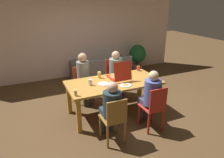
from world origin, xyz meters
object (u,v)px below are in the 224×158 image
at_px(chair_0, 83,81).
at_px(chair_1, 114,119).
at_px(drinking_glass_3, 99,75).
at_px(drinking_glass_1, 76,93).
at_px(couch, 101,70).
at_px(chair_2, 114,76).
at_px(dining_table, 114,86).
at_px(plate_0, 125,85).
at_px(person_2, 117,71).
at_px(plate_1, 103,84).
at_px(drinking_glass_2, 90,82).
at_px(person_1, 111,106).
at_px(person_3, 151,94).
at_px(drinking_glass_0, 138,68).
at_px(pizza_box_0, 119,76).
at_px(potted_plant, 137,56).
at_px(chair_3, 154,108).
at_px(person_0, 84,74).

bearing_deg(chair_0, chair_1, -90.00).
bearing_deg(drinking_glass_3, drinking_glass_1, -136.51).
bearing_deg(couch, chair_2, -95.07).
bearing_deg(drinking_glass_1, dining_table, 20.76).
bearing_deg(plate_0, chair_1, -129.99).
xyz_separation_m(person_2, plate_1, (-0.70, -0.82, 0.06)).
bearing_deg(drinking_glass_2, person_1, -83.58).
height_order(person_2, plate_1, person_2).
bearing_deg(drinking_glass_2, drinking_glass_1, -137.52).
relative_size(person_3, drinking_glass_0, 10.18).
bearing_deg(drinking_glass_2, pizza_box_0, 8.69).
bearing_deg(person_2, chair_1, -116.40).
distance_m(chair_2, couch, 1.31).
xyz_separation_m(chair_0, plate_1, (0.17, -0.99, 0.27)).
xyz_separation_m(person_3, potted_plant, (1.53, 3.06, -0.14)).
distance_m(chair_2, plate_0, 1.29).
distance_m(chair_2, chair_3, 1.85).
relative_size(person_2, pizza_box_0, 2.49).
height_order(person_0, plate_0, person_0).
distance_m(chair_3, drinking_glass_1, 1.53).
bearing_deg(drinking_glass_3, chair_2, 42.31).
xyz_separation_m(chair_1, chair_2, (0.87, 1.91, 0.03)).
bearing_deg(couch, potted_plant, 2.93).
relative_size(plate_0, drinking_glass_2, 1.90).
bearing_deg(potted_plant, chair_0, -151.05).
distance_m(person_1, potted_plant, 3.94).
bearing_deg(person_1, chair_2, 63.75).
relative_size(person_1, drinking_glass_3, 7.98).
relative_size(drinking_glass_1, drinking_glass_2, 0.92).
bearing_deg(potted_plant, plate_1, -133.91).
xyz_separation_m(chair_0, plate_0, (0.57, -1.25, 0.27)).
relative_size(plate_0, drinking_glass_1, 2.07).
bearing_deg(chair_3, person_0, 116.81).
bearing_deg(person_2, couch, 85.45).
bearing_deg(plate_0, person_2, 74.25).
distance_m(dining_table, drinking_glass_3, 0.43).
relative_size(chair_2, potted_plant, 1.00).
height_order(chair_0, person_0, person_0).
bearing_deg(chair_3, plate_1, 128.30).
distance_m(chair_0, person_2, 0.91).
height_order(chair_3, drinking_glass_0, chair_3).
relative_size(chair_3, drinking_glass_0, 7.83).
xyz_separation_m(chair_0, potted_plant, (2.40, 1.33, 0.07)).
height_order(chair_2, drinking_glass_3, chair_2).
distance_m(chair_1, drinking_glass_1, 0.87).
distance_m(person_2, drinking_glass_0, 0.58).
bearing_deg(dining_table, plate_1, -172.02).
bearing_deg(person_2, drinking_glass_0, -40.32).
bearing_deg(drinking_glass_0, plate_1, -158.33).
xyz_separation_m(chair_3, person_3, (0.00, 0.14, 0.22)).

